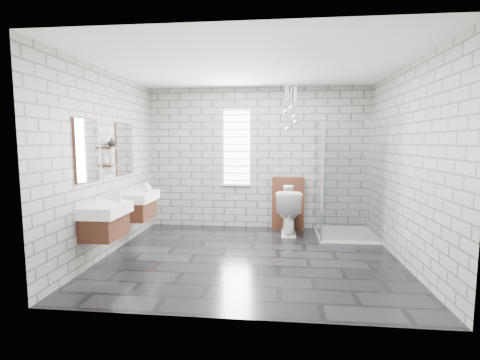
% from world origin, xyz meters
% --- Properties ---
extents(floor, '(4.20, 3.60, 0.02)m').
position_xyz_m(floor, '(0.00, 0.00, -0.01)').
color(floor, black).
rests_on(floor, ground).
extents(ceiling, '(4.20, 3.60, 0.02)m').
position_xyz_m(ceiling, '(0.00, 0.00, 2.71)').
color(ceiling, white).
rests_on(ceiling, wall_back).
extents(wall_back, '(4.20, 0.02, 2.70)m').
position_xyz_m(wall_back, '(0.00, 1.81, 1.35)').
color(wall_back, gray).
rests_on(wall_back, floor).
extents(wall_front, '(4.20, 0.02, 2.70)m').
position_xyz_m(wall_front, '(0.00, -1.81, 1.35)').
color(wall_front, gray).
rests_on(wall_front, floor).
extents(wall_left, '(0.02, 3.60, 2.70)m').
position_xyz_m(wall_left, '(-2.11, 0.00, 1.35)').
color(wall_left, gray).
rests_on(wall_left, floor).
extents(wall_right, '(0.02, 3.60, 2.70)m').
position_xyz_m(wall_right, '(2.11, 0.00, 1.35)').
color(wall_right, gray).
rests_on(wall_right, floor).
extents(vanity_left, '(0.47, 0.70, 1.57)m').
position_xyz_m(vanity_left, '(-1.91, -0.60, 0.76)').
color(vanity_left, '#482416').
rests_on(vanity_left, wall_left).
extents(vanity_right, '(0.47, 0.70, 1.57)m').
position_xyz_m(vanity_right, '(-1.91, 0.52, 0.76)').
color(vanity_right, '#482416').
rests_on(vanity_right, wall_left).
extents(shelf_lower, '(0.14, 0.30, 0.03)m').
position_xyz_m(shelf_lower, '(-2.03, -0.05, 1.32)').
color(shelf_lower, '#482416').
rests_on(shelf_lower, wall_left).
extents(shelf_upper, '(0.14, 0.30, 0.03)m').
position_xyz_m(shelf_upper, '(-2.03, -0.05, 1.58)').
color(shelf_upper, '#482416').
rests_on(shelf_upper, wall_left).
extents(window, '(0.56, 0.05, 1.48)m').
position_xyz_m(window, '(-0.40, 1.78, 1.55)').
color(window, white).
rests_on(window, wall_back).
extents(cistern_panel, '(0.60, 0.20, 1.00)m').
position_xyz_m(cistern_panel, '(0.59, 1.70, 0.50)').
color(cistern_panel, '#482416').
rests_on(cistern_panel, floor).
extents(flush_plate, '(0.18, 0.01, 0.12)m').
position_xyz_m(flush_plate, '(0.59, 1.60, 0.80)').
color(flush_plate, silver).
rests_on(flush_plate, cistern_panel).
extents(shower_enclosure, '(1.00, 1.00, 2.03)m').
position_xyz_m(shower_enclosure, '(1.50, 1.18, 0.50)').
color(shower_enclosure, white).
rests_on(shower_enclosure, floor).
extents(pendant_cluster, '(0.27, 0.22, 0.85)m').
position_xyz_m(pendant_cluster, '(0.61, 1.36, 2.10)').
color(pendant_cluster, silver).
rests_on(pendant_cluster, ceiling).
extents(toilet, '(0.47, 0.80, 0.81)m').
position_xyz_m(toilet, '(0.59, 1.36, 0.41)').
color(toilet, white).
rests_on(toilet, floor).
extents(soap_bottle_a, '(0.12, 0.12, 0.22)m').
position_xyz_m(soap_bottle_a, '(-1.77, -0.44, 0.96)').
color(soap_bottle_a, '#B2B2B2').
rests_on(soap_bottle_a, vanity_left).
extents(soap_bottle_b, '(0.15, 0.15, 0.17)m').
position_xyz_m(soap_bottle_b, '(-1.76, 0.60, 0.94)').
color(soap_bottle_b, '#B2B2B2').
rests_on(soap_bottle_b, vanity_right).
extents(soap_bottle_c, '(0.10, 0.10, 0.19)m').
position_xyz_m(soap_bottle_c, '(-2.02, -0.07, 1.43)').
color(soap_bottle_c, '#B2B2B2').
rests_on(soap_bottle_c, shelf_lower).
extents(vase, '(0.16, 0.16, 0.13)m').
position_xyz_m(vase, '(-2.02, -0.04, 1.66)').
color(vase, '#B2B2B2').
rests_on(vase, shelf_upper).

